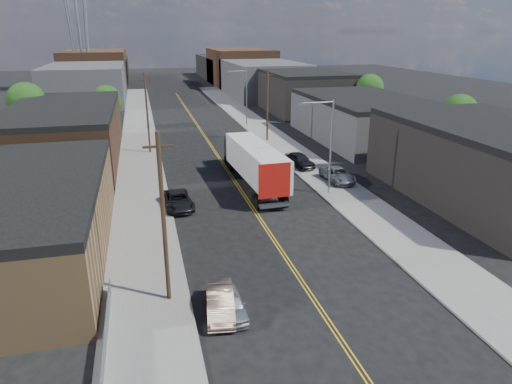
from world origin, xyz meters
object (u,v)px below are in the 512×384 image
car_left_a (230,304)px  car_left_c (178,200)px  semi_truck (252,160)px  car_left_b (220,302)px  car_right_lot_c (300,160)px  car_right_lot_a (338,175)px

car_left_a → car_left_c: bearing=93.8°
semi_truck → car_left_c: bearing=-149.5°
semi_truck → car_left_a: 23.24m
car_left_a → car_left_b: size_ratio=0.89×
car_right_lot_c → car_right_lot_a: bearing=-81.9°
semi_truck → car_right_lot_a: (8.65, -2.02, -1.63)m
car_right_lot_a → car_right_lot_c: bearing=105.4°
semi_truck → car_left_c: 9.75m
semi_truck → car_right_lot_c: semi_truck is taller
car_left_a → car_right_lot_c: bearing=62.4°
car_left_a → car_left_b: (-0.53, 0.18, 0.05)m
semi_truck → car_right_lot_c: bearing=28.6°
semi_truck → car_left_b: (-7.14, -22.02, -1.78)m
semi_truck → car_left_c: (-8.01, -5.27, -1.77)m
car_left_c → car_right_lot_a: 16.97m
car_left_a → car_left_c: (-1.40, 16.93, 0.07)m
car_left_b → car_right_lot_c: size_ratio=0.90×
car_left_c → car_right_lot_a: (16.65, 3.25, 0.13)m
car_left_b → car_right_lot_a: 25.48m
semi_truck → car_left_b: size_ratio=3.96×
semi_truck → car_left_c: semi_truck is taller
car_left_b → car_right_lot_c: (13.73, 26.06, 0.25)m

